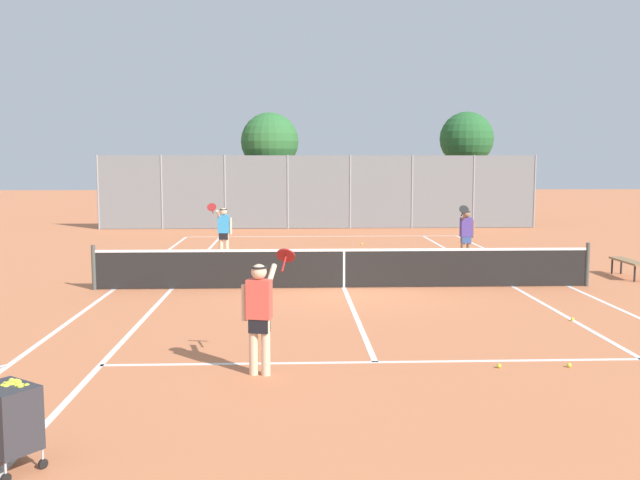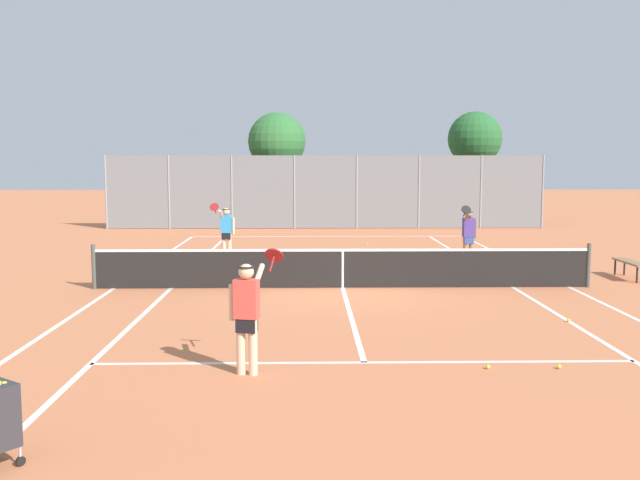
# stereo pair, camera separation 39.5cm
# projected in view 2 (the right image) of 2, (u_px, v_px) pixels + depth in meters

# --- Properties ---
(ground_plane) EXTENTS (120.00, 120.00, 0.00)m
(ground_plane) POSITION_uv_depth(u_px,v_px,m) (343.00, 288.00, 17.15)
(ground_plane) COLOR #C67047
(court_line_markings) EXTENTS (11.10, 23.90, 0.01)m
(court_line_markings) POSITION_uv_depth(u_px,v_px,m) (343.00, 288.00, 17.15)
(court_line_markings) COLOR silver
(court_line_markings) RESTS_ON ground
(tennis_net) EXTENTS (12.00, 0.10, 1.07)m
(tennis_net) POSITION_uv_depth(u_px,v_px,m) (343.00, 267.00, 17.10)
(tennis_net) COLOR #474C47
(tennis_net) RESTS_ON ground
(player_near_side) EXTENTS (0.79, 0.71, 1.77)m
(player_near_side) POSITION_uv_depth(u_px,v_px,m) (247.00, 311.00, 10.11)
(player_near_side) COLOR beige
(player_near_side) RESTS_ON ground
(player_far_left) EXTENTS (0.71, 0.72, 1.77)m
(player_far_left) POSITION_uv_depth(u_px,v_px,m) (226.00, 229.00, 22.18)
(player_far_left) COLOR beige
(player_far_left) RESTS_ON ground
(player_far_right) EXTENTS (0.62, 0.77, 1.77)m
(player_far_right) POSITION_uv_depth(u_px,v_px,m) (469.00, 233.00, 21.01)
(player_far_right) COLOR #936B4C
(player_far_right) RESTS_ON ground
(loose_tennis_ball_0) EXTENTS (0.07, 0.07, 0.07)m
(loose_tennis_ball_0) POSITION_uv_depth(u_px,v_px,m) (559.00, 367.00, 10.46)
(loose_tennis_ball_0) COLOR #D1DB33
(loose_tennis_ball_0) RESTS_ON ground
(loose_tennis_ball_1) EXTENTS (0.07, 0.07, 0.07)m
(loose_tennis_ball_1) POSITION_uv_depth(u_px,v_px,m) (569.00, 320.00, 13.51)
(loose_tennis_ball_1) COLOR #D1DB33
(loose_tennis_ball_1) RESTS_ON ground
(loose_tennis_ball_2) EXTENTS (0.07, 0.07, 0.07)m
(loose_tennis_ball_2) POSITION_uv_depth(u_px,v_px,m) (366.00, 244.00, 26.04)
(loose_tennis_ball_2) COLOR #D1DB33
(loose_tennis_ball_2) RESTS_ON ground
(loose_tennis_ball_3) EXTENTS (0.07, 0.07, 0.07)m
(loose_tennis_ball_3) POSITION_uv_depth(u_px,v_px,m) (488.00, 367.00, 10.45)
(loose_tennis_ball_3) COLOR #D1DB33
(loose_tennis_ball_3) RESTS_ON ground
(courtside_bench) EXTENTS (0.36, 1.50, 0.47)m
(courtside_bench) POSITION_uv_depth(u_px,v_px,m) (631.00, 263.00, 18.44)
(courtside_bench) COLOR olive
(courtside_bench) RESTS_ON ground
(back_fence) EXTENTS (19.84, 0.08, 3.32)m
(back_fence) POSITION_uv_depth(u_px,v_px,m) (326.00, 192.00, 32.17)
(back_fence) COLOR gray
(back_fence) RESTS_ON ground
(tree_behind_left) EXTENTS (2.71, 2.71, 5.32)m
(tree_behind_left) POSITION_uv_depth(u_px,v_px,m) (277.00, 143.00, 33.44)
(tree_behind_left) COLOR brown
(tree_behind_left) RESTS_ON ground
(tree_behind_right) EXTENTS (2.71, 2.71, 5.53)m
(tree_behind_right) POSITION_uv_depth(u_px,v_px,m) (475.00, 140.00, 35.72)
(tree_behind_right) COLOR brown
(tree_behind_right) RESTS_ON ground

